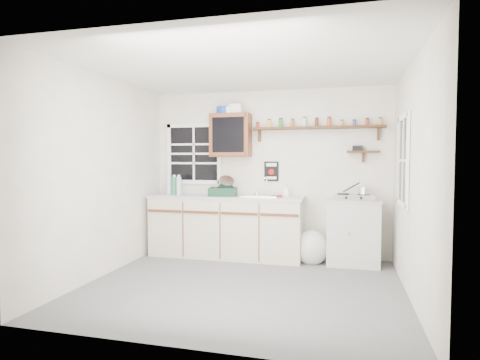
{
  "coord_description": "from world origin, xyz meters",
  "views": [
    {
      "loc": [
        1.11,
        -4.42,
        1.47
      ],
      "look_at": [
        -0.17,
        0.55,
        1.2
      ],
      "focal_mm": 30.0,
      "sensor_mm": 36.0,
      "label": 1
    }
  ],
  "objects_px": {
    "main_cabinet": "(226,226)",
    "right_cabinet": "(353,232)",
    "spice_shelf": "(316,127)",
    "upper_cabinet": "(231,135)",
    "hotplate": "(353,197)",
    "dish_rack": "(224,189)"
  },
  "relations": [
    {
      "from": "main_cabinet",
      "to": "hotplate",
      "type": "bearing_deg",
      "value": 0.17
    },
    {
      "from": "spice_shelf",
      "to": "hotplate",
      "type": "relative_size",
      "value": 3.4
    },
    {
      "from": "spice_shelf",
      "to": "dish_rack",
      "type": "xyz_separation_m",
      "value": [
        -1.32,
        -0.26,
        -0.91
      ]
    },
    {
      "from": "spice_shelf",
      "to": "right_cabinet",
      "type": "bearing_deg",
      "value": -19.4
    },
    {
      "from": "right_cabinet",
      "to": "upper_cabinet",
      "type": "bearing_deg",
      "value": 176.24
    },
    {
      "from": "main_cabinet",
      "to": "upper_cabinet",
      "type": "relative_size",
      "value": 3.55
    },
    {
      "from": "upper_cabinet",
      "to": "spice_shelf",
      "type": "xyz_separation_m",
      "value": [
        1.27,
        0.07,
        0.1
      ]
    },
    {
      "from": "spice_shelf",
      "to": "hotplate",
      "type": "height_order",
      "value": "spice_shelf"
    },
    {
      "from": "main_cabinet",
      "to": "spice_shelf",
      "type": "xyz_separation_m",
      "value": [
        1.3,
        0.21,
        1.47
      ]
    },
    {
      "from": "spice_shelf",
      "to": "hotplate",
      "type": "bearing_deg",
      "value": -21.3
    },
    {
      "from": "main_cabinet",
      "to": "dish_rack",
      "type": "xyz_separation_m",
      "value": [
        -0.02,
        -0.04,
        0.56
      ]
    },
    {
      "from": "upper_cabinet",
      "to": "hotplate",
      "type": "relative_size",
      "value": 1.16
    },
    {
      "from": "right_cabinet",
      "to": "upper_cabinet",
      "type": "height_order",
      "value": "upper_cabinet"
    },
    {
      "from": "upper_cabinet",
      "to": "dish_rack",
      "type": "distance_m",
      "value": 0.83
    },
    {
      "from": "right_cabinet",
      "to": "main_cabinet",
      "type": "bearing_deg",
      "value": -179.21
    },
    {
      "from": "main_cabinet",
      "to": "dish_rack",
      "type": "height_order",
      "value": "dish_rack"
    },
    {
      "from": "main_cabinet",
      "to": "right_cabinet",
      "type": "xyz_separation_m",
      "value": [
        1.83,
        0.03,
        -0.01
      ]
    },
    {
      "from": "hotplate",
      "to": "dish_rack",
      "type": "bearing_deg",
      "value": 177.37
    },
    {
      "from": "main_cabinet",
      "to": "hotplate",
      "type": "relative_size",
      "value": 4.11
    },
    {
      "from": "main_cabinet",
      "to": "dish_rack",
      "type": "distance_m",
      "value": 0.56
    },
    {
      "from": "right_cabinet",
      "to": "dish_rack",
      "type": "xyz_separation_m",
      "value": [
        -1.85,
        -0.07,
        0.56
      ]
    },
    {
      "from": "main_cabinet",
      "to": "spice_shelf",
      "type": "relative_size",
      "value": 1.21
    }
  ]
}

